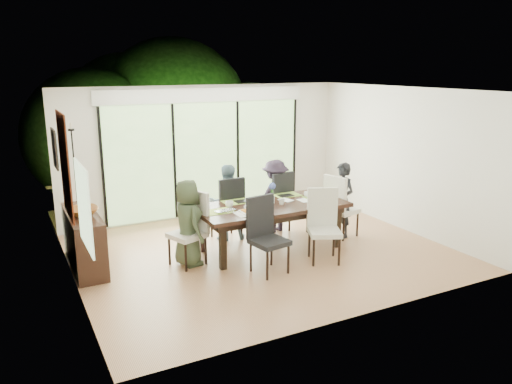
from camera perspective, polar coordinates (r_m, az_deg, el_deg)
name	(u,v)px	position (r m, az deg, el deg)	size (l,w,h in m)	color
floor	(263,253)	(8.51, 0.78, -6.95)	(6.00, 5.00, 0.01)	#935B3A
ceiling	(263,90)	(7.94, 0.84, 11.61)	(6.00, 5.00, 0.01)	white
wall_back	(206,152)	(10.36, -5.74, 4.62)	(6.00, 0.02, 2.70)	silver
wall_front	(362,214)	(6.08, 11.98, -2.51)	(6.00, 0.02, 2.70)	white
wall_left	(68,196)	(7.24, -20.72, -0.44)	(0.02, 5.00, 2.70)	silver
wall_right	(403,159)	(9.87, 16.47, 3.63)	(0.02, 5.00, 2.70)	white
glass_doors	(207,159)	(10.35, -5.64, 3.77)	(4.20, 0.02, 2.30)	#598C3F
blinds_header	(205,95)	(10.18, -5.80, 10.97)	(4.40, 0.06, 0.28)	white
mullion_a	(103,168)	(9.78, -17.13, 2.59)	(0.05, 0.04, 2.30)	black
mullion_b	(174,162)	(10.11, -9.31, 3.40)	(0.05, 0.04, 2.30)	black
mullion_c	(238,156)	(10.61, -2.10, 4.10)	(0.05, 0.04, 2.30)	black
mullion_d	(294,151)	(11.27, 4.38, 4.66)	(0.05, 0.04, 2.30)	black
side_window	(84,207)	(6.06, -19.07, -1.60)	(0.02, 0.90, 1.00)	#8CAD7F
deck	(193,206)	(11.48, -7.21, -1.63)	(6.00, 1.80, 0.10)	brown
rail_top	(181,174)	(12.07, -8.61, 2.05)	(6.00, 0.08, 0.06)	brown
foliage_left	(93,137)	(12.46, -18.17, 6.03)	(3.20, 3.20, 3.20)	#14380F
foliage_mid	(174,115)	(13.51, -9.40, 8.68)	(4.00, 4.00, 4.00)	#14380F
foliage_right	(248,135)	(13.51, -0.92, 6.56)	(2.80, 2.80, 2.80)	#14380F
foliage_far	(130,121)	(13.93, -14.22, 7.86)	(3.60, 3.60, 3.60)	#14380F
table_top	(271,206)	(8.42, 1.71, -1.61)	(2.56, 1.18, 0.06)	black
table_apron	(271,212)	(8.45, 1.71, -2.24)	(2.35, 0.96, 0.11)	black
table_leg_fl	(223,247)	(7.73, -3.83, -6.26)	(0.10, 0.10, 0.74)	black
table_leg_fr	(337,227)	(8.75, 9.28, -3.92)	(0.10, 0.10, 0.74)	black
table_leg_bl	(202,231)	(8.48, -6.15, -4.42)	(0.10, 0.10, 0.74)	black
table_leg_br	(310,214)	(9.43, 6.19, -2.49)	(0.10, 0.10, 0.74)	black
chair_left_end	(187,229)	(7.89, -7.91, -4.23)	(0.49, 0.49, 1.18)	silver
chair_right_end	(343,205)	(9.26, 9.86, -1.51)	(0.49, 0.49, 1.18)	white
chair_far_left	(226,207)	(9.01, -3.42, -1.77)	(0.49, 0.49, 1.18)	black
chair_far_right	(275,201)	(9.44, 2.14, -1.00)	(0.49, 0.49, 1.18)	black
chair_near_left	(270,236)	(7.52, 1.56, -5.04)	(0.49, 0.49, 1.18)	black
chair_near_right	(325,226)	(8.02, 7.85, -3.92)	(0.49, 0.49, 1.18)	silver
person_left_end	(188,223)	(7.86, -7.80, -3.51)	(0.64, 0.40, 1.38)	#39462E
person_right_end	(342,200)	(9.22, 9.79, -0.92)	(0.64, 0.40, 1.38)	black
person_far_left	(227,202)	(8.97, -3.38, -1.17)	(0.64, 0.40, 1.38)	#708FA2
person_far_right	(275,196)	(9.40, 2.20, -0.43)	(0.64, 0.40, 1.38)	#261D2C
placemat_left	(219,211)	(8.01, -4.25, -2.22)	(0.47, 0.34, 0.01)	#9EB942
placemat_right	(318,197)	(8.89, 7.08, -0.62)	(0.47, 0.34, 0.01)	#89B23F
placemat_far_l	(237,202)	(8.56, -2.22, -1.11)	(0.47, 0.34, 0.01)	#9AC646
placemat_far_r	(287,195)	(9.01, 3.55, -0.34)	(0.47, 0.34, 0.01)	#81A33A
placemat_paper	(250,213)	(7.91, -0.73, -2.40)	(0.47, 0.34, 0.01)	white
tablet_far_l	(243,201)	(8.55, -1.47, -1.05)	(0.28, 0.19, 0.01)	black
tablet_far_r	(286,195)	(8.94, 3.44, -0.39)	(0.26, 0.18, 0.01)	black
papers	(307,200)	(8.72, 5.90, -0.89)	(0.32, 0.24, 0.00)	white
platter_base	(250,212)	(7.91, -0.73, -2.29)	(0.28, 0.28, 0.03)	white
platter_snacks	(250,211)	(7.90, -0.73, -2.15)	(0.21, 0.21, 0.01)	orange
vase	(272,200)	(8.46, 1.85, -0.86)	(0.09, 0.09, 0.13)	silver
hyacinth_stems	(272,192)	(8.43, 1.86, -0.02)	(0.04, 0.04, 0.17)	#337226
hyacinth_blooms	(272,186)	(8.40, 1.86, 0.68)	(0.12, 0.12, 0.12)	#4558AE
laptop	(227,211)	(7.96, -3.31, -2.24)	(0.35, 0.23, 0.03)	silver
cup_a	(229,204)	(8.23, -3.07, -1.41)	(0.13, 0.13, 0.10)	white
cup_b	(282,202)	(8.39, 2.94, -1.12)	(0.11, 0.11, 0.10)	white
cup_c	(308,194)	(8.88, 5.93, -0.29)	(0.13, 0.13, 0.10)	white
book	(282,201)	(8.57, 3.02, -1.05)	(0.18, 0.24, 0.02)	white
sideboard	(84,240)	(8.22, -19.05, -5.24)	(0.44, 1.56, 0.88)	black
bowl	(82,211)	(7.98, -19.23, -2.10)	(0.46, 0.46, 0.11)	#965920
candlestick_base	(78,206)	(8.42, -19.66, -1.56)	(0.10, 0.10, 0.04)	black
candlestick_shaft	(75,169)	(8.28, -20.02, 2.53)	(0.02, 0.02, 1.22)	black
candlestick_pan	(71,130)	(8.19, -20.38, 6.68)	(0.10, 0.10, 0.03)	black
candle	(71,126)	(8.18, -20.41, 7.08)	(0.04, 0.04, 0.10)	silver
tapestry	(65,165)	(7.56, -21.02, 2.85)	(0.02, 1.00, 1.50)	maroon
art_frame	(54,149)	(8.83, -22.05, 4.61)	(0.03, 0.55, 0.65)	black
art_canvas	(56,149)	(8.83, -21.92, 4.62)	(0.01, 0.45, 0.55)	#174B48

